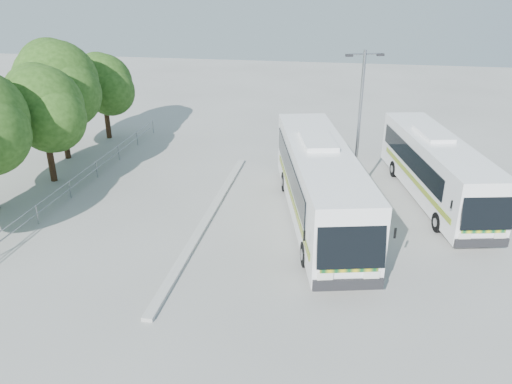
% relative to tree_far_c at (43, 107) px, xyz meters
% --- Properties ---
extents(ground, '(100.00, 100.00, 0.00)m').
position_rel_tree_far_c_xyz_m(ground, '(12.12, -5.10, -4.26)').
color(ground, '#AAAAA4').
rests_on(ground, ground).
extents(kerb_divider, '(0.40, 16.00, 0.15)m').
position_rel_tree_far_c_xyz_m(kerb_divider, '(9.82, -3.10, -4.18)').
color(kerb_divider, '#B2B2AD').
rests_on(kerb_divider, ground).
extents(railing, '(0.06, 22.00, 1.00)m').
position_rel_tree_far_c_xyz_m(railing, '(2.12, -1.10, -3.52)').
color(railing, gray).
rests_on(railing, ground).
extents(tree_far_c, '(4.97, 4.69, 6.49)m').
position_rel_tree_far_c_xyz_m(tree_far_c, '(0.00, 0.00, 0.00)').
color(tree_far_c, '#382314').
rests_on(tree_far_c, ground).
extents(tree_far_d, '(5.62, 5.30, 7.33)m').
position_rel_tree_far_c_xyz_m(tree_far_d, '(-1.19, 3.70, 0.56)').
color(tree_far_d, '#382314').
rests_on(tree_far_d, ground).
extents(tree_far_e, '(4.54, 4.28, 5.92)m').
position_rel_tree_far_c_xyz_m(tree_far_e, '(-0.51, 8.20, -0.37)').
color(tree_far_e, '#382314').
rests_on(tree_far_e, ground).
extents(coach_main, '(5.41, 13.06, 3.56)m').
position_rel_tree_far_c_xyz_m(coach_main, '(15.02, -2.38, -2.31)').
color(coach_main, white).
rests_on(coach_main, ground).
extents(coach_adjacent, '(4.64, 11.63, 3.17)m').
position_rel_tree_far_c_xyz_m(coach_adjacent, '(20.73, 1.12, -2.52)').
color(coach_adjacent, white).
rests_on(coach_adjacent, ground).
extents(lamppost, '(1.81, 0.75, 7.58)m').
position_rel_tree_far_c_xyz_m(lamppost, '(16.68, 0.38, -0.07)').
color(lamppost, gray).
rests_on(lamppost, ground).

